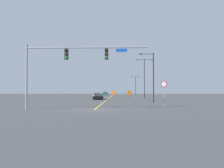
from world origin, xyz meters
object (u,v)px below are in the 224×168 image
street_lamp_near_right (136,84)px  car_black_passing (98,97)px  street_lamp_near_left (152,75)px  car_green_mid (105,94)px  construction_sign_median_far (113,93)px  traffic_signal_assembly (67,60)px  street_lamp_far_right (144,75)px  stop_sign (164,89)px  car_white_far (97,95)px  construction_sign_right_lane (129,93)px

street_lamp_near_right → car_black_passing: 44.56m
street_lamp_near_left → car_green_mid: (-10.63, 55.27, -3.68)m
car_black_passing → street_lamp_near_right: bearing=75.7°
street_lamp_near_left → car_black_passing: (-9.43, 11.60, -3.69)m
construction_sign_median_far → traffic_signal_assembly: bearing=-95.9°
street_lamp_far_right → car_green_mid: size_ratio=2.34×
stop_sign → street_lamp_near_left: size_ratio=0.39×
street_lamp_near_left → car_white_far: size_ratio=1.90×
construction_sign_right_lane → traffic_signal_assembly: bearing=-103.6°
street_lamp_far_right → street_lamp_near_left: 18.80m
car_black_passing → stop_sign: bearing=-65.2°
street_lamp_near_right → construction_sign_median_far: size_ratio=3.93×
street_lamp_near_right → car_green_mid: size_ratio=1.89×
car_black_passing → car_green_mid: bearing=91.6°
street_lamp_far_right → construction_sign_right_lane: (-3.58, -0.11, -4.28)m
construction_sign_right_lane → car_white_far: 12.69m
car_black_passing → car_green_mid: 43.69m
car_green_mid → traffic_signal_assembly: bearing=-89.7°
construction_sign_median_far → car_white_far: (-4.69, 4.65, -0.60)m
street_lamp_near_left → street_lamp_near_right: size_ratio=1.02×
construction_sign_median_far → car_black_passing: bearing=-103.8°
street_lamp_far_right → car_black_passing: (-10.36, -7.14, -4.90)m
street_lamp_near_left → construction_sign_right_lane: street_lamp_near_left is taller
street_lamp_near_left → construction_sign_right_lane: (-2.65, 18.63, -3.07)m
construction_sign_right_lane → car_black_passing: 9.79m
traffic_signal_assembly → street_lamp_near_left: street_lamp_near_left is taller
street_lamp_far_right → construction_sign_right_lane: bearing=-178.2°
street_lamp_near_left → street_lamp_near_right: 54.62m
traffic_signal_assembly → stop_sign: (10.25, 3.93, -2.84)m
street_lamp_far_right → car_black_passing: 13.51m
street_lamp_near_right → car_white_far: 29.82m
stop_sign → street_lamp_near_right: street_lamp_near_right is taller
street_lamp_far_right → construction_sign_median_far: street_lamp_far_right is taller
construction_sign_right_lane → car_black_passing: construction_sign_right_lane is taller
traffic_signal_assembly → construction_sign_right_lane: size_ratio=6.06×
street_lamp_far_right → construction_sign_median_far: bearing=148.6°
construction_sign_median_far → car_green_mid: bearing=97.3°
street_lamp_near_left → car_black_passing: street_lamp_near_left is taller
car_black_passing → construction_sign_median_far: bearing=76.2°
traffic_signal_assembly → stop_sign: bearing=21.0°
stop_sign → construction_sign_right_lane: (-2.65, 27.45, -0.88)m
traffic_signal_assembly → street_lamp_near_right: street_lamp_near_right is taller
street_lamp_far_right → construction_sign_right_lane: street_lamp_far_right is taller
construction_sign_right_lane → car_white_far: size_ratio=0.49×
street_lamp_far_right → construction_sign_median_far: 9.76m
street_lamp_far_right → car_black_passing: bearing=-145.4°
stop_sign → street_lamp_near_left: 9.09m
stop_sign → car_white_far: 38.47m
traffic_signal_assembly → car_green_mid: bearing=90.3°
car_black_passing → car_green_mid: (-1.20, 43.67, 0.01)m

